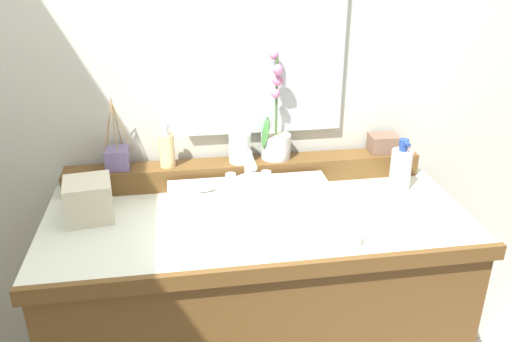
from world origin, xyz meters
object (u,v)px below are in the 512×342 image
object	(u,v)px
sink_basin	(256,217)
tissue_box	(89,200)
potted_plant	(275,136)
trinket_box	(383,143)
lotion_bottle	(401,168)
reed_diffuser	(117,158)
soap_bar	(205,187)
tumbler_cup	(240,148)
soap_dispenser	(167,149)

from	to	relation	value
sink_basin	tissue_box	xyz separation A→B (m)	(-0.47, 0.10, 0.04)
sink_basin	potted_plant	xyz separation A→B (m)	(0.11, 0.28, 0.14)
sink_basin	trinket_box	bearing A→B (deg)	29.87
trinket_box	lotion_bottle	bearing A→B (deg)	-83.43
reed_diffuser	trinket_box	size ratio (longest dim) A/B	2.42
sink_basin	tissue_box	world-z (taller)	sink_basin
soap_bar	tumbler_cup	size ratio (longest dim) A/B	0.71
soap_bar	lotion_bottle	size ratio (longest dim) A/B	0.41
soap_bar	tumbler_cup	bearing A→B (deg)	49.72
reed_diffuser	trinket_box	world-z (taller)	reed_diffuser
potted_plant	lotion_bottle	xyz separation A→B (m)	(0.38, -0.14, -0.08)
sink_basin	lotion_bottle	xyz separation A→B (m)	(0.49, 0.14, 0.06)
soap_dispenser	reed_diffuser	distance (m)	0.16
tumbler_cup	lotion_bottle	bearing A→B (deg)	-14.23
tumbler_cup	soap_dispenser	bearing A→B (deg)	179.85
sink_basin	tissue_box	size ratio (longest dim) A/B	3.82
soap_bar	trinket_box	world-z (taller)	trinket_box
soap_dispenser	tumbler_cup	bearing A→B (deg)	-0.15
trinket_box	tumbler_cup	bearing A→B (deg)	-175.76
lotion_bottle	tissue_box	world-z (taller)	lotion_bottle
reed_diffuser	tissue_box	xyz separation A→B (m)	(-0.07, -0.18, -0.05)
soap_dispenser	trinket_box	size ratio (longest dim) A/B	1.53
soap_bar	potted_plant	size ratio (longest dim) A/B	0.20
sink_basin	tumbler_cup	distance (m)	0.29
soap_bar	reed_diffuser	size ratio (longest dim) A/B	0.30
potted_plant	trinket_box	bearing A→B (deg)	-1.02
tissue_box	lotion_bottle	bearing A→B (deg)	2.62
soap_bar	reed_diffuser	xyz separation A→B (m)	(-0.26, 0.16, 0.05)
sink_basin	soap_bar	world-z (taller)	sink_basin
reed_diffuser	trinket_box	xyz separation A→B (m)	(0.88, 0.00, -0.01)
lotion_bottle	reed_diffuser	bearing A→B (deg)	171.29
soap_dispenser	tumbler_cup	xyz separation A→B (m)	(0.23, -0.00, -0.01)
sink_basin	soap_dispenser	xyz separation A→B (m)	(-0.24, 0.27, 0.12)
reed_diffuser	potted_plant	bearing A→B (deg)	0.78
soap_bar	potted_plant	distance (m)	0.31
tumbler_cup	sink_basin	bearing A→B (deg)	-87.73
lotion_bottle	potted_plant	bearing A→B (deg)	159.41
tumbler_cup	lotion_bottle	distance (m)	0.52
soap_bar	tumbler_cup	world-z (taller)	tumbler_cup
potted_plant	reed_diffuser	xyz separation A→B (m)	(-0.51, -0.01, -0.04)
sink_basin	tissue_box	distance (m)	0.48
reed_diffuser	trinket_box	distance (m)	0.88
soap_bar	sink_basin	bearing A→B (deg)	-41.30
soap_dispenser	lotion_bottle	xyz separation A→B (m)	(0.74, -0.13, -0.06)
sink_basin	potted_plant	distance (m)	0.33
soap_dispenser	trinket_box	distance (m)	0.73
trinket_box	lotion_bottle	xyz separation A→B (m)	(0.01, -0.14, -0.03)
tumbler_cup	reed_diffuser	bearing A→B (deg)	178.65
trinket_box	soap_bar	bearing A→B (deg)	-162.57
potted_plant	lotion_bottle	bearing A→B (deg)	-20.59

